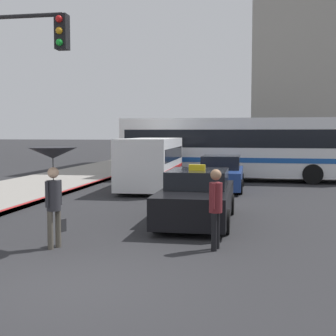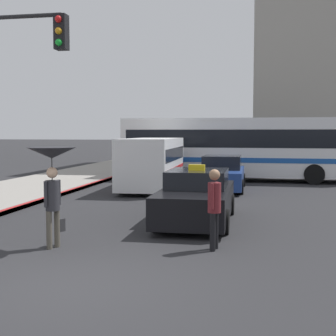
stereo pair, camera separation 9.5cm
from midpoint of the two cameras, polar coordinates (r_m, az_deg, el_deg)
The scene contains 8 objects.
ground_plane at distance 7.87m, azimuth -11.96°, elevation -13.86°, with size 300.00×300.00×0.00m, color #262628.
taxi at distance 12.83m, azimuth 3.75°, elevation -3.66°, with size 1.91×4.45×1.58m.
sedan_red at distance 20.18m, azimuth 6.72°, elevation -0.76°, with size 1.91×4.42×1.45m.
ambulance_van at distance 20.10m, azimuth -1.81°, elevation 0.85°, with size 2.20×5.56×2.20m.
city_bus at distance 24.20m, azimuth 8.40°, elevation 2.67°, with size 11.65×2.95×3.17m.
pedestrian_with_umbrella at distance 10.08m, azimuth -13.69°, elevation 0.11°, with size 1.04×1.04×2.14m.
pedestrian_man at distance 9.77m, azimuth 5.95°, elevation -4.28°, with size 0.32×0.43×1.69m.
building_tower_near at distance 41.55m, azimuth 19.31°, elevation 18.15°, with size 11.96×12.49×25.07m.
Camera 2 is at (2.94, -6.89, 2.45)m, focal length 50.00 mm.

